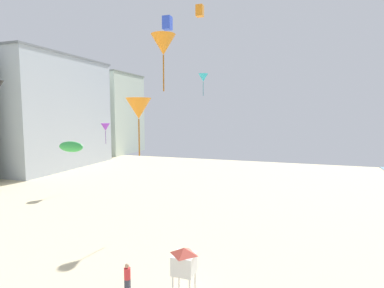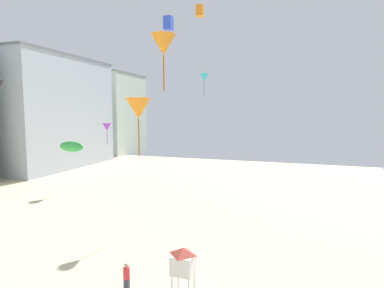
# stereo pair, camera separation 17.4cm
# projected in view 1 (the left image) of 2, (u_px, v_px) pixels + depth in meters

# --- Properties ---
(boardwalk_hotel_mid) EXTENTS (15.63, 21.54, 18.81)m
(boardwalk_hotel_mid) POSITION_uv_depth(u_px,v_px,m) (38.00, 113.00, 54.09)
(boardwalk_hotel_mid) COLOR #ADB7C1
(boardwalk_hotel_mid) RESTS_ON ground
(boardwalk_hotel_far) EXTENTS (13.63, 13.70, 18.30)m
(boardwalk_hotel_far) POSITION_uv_depth(u_px,v_px,m) (106.00, 114.00, 73.41)
(boardwalk_hotel_far) COLOR #B7C6B2
(boardwalk_hotel_far) RESTS_ON ground
(kite_flyer) EXTENTS (0.34, 0.34, 1.64)m
(kite_flyer) POSITION_uv_depth(u_px,v_px,m) (127.00, 277.00, 16.11)
(kite_flyer) COLOR #383D4C
(kite_flyer) RESTS_ON ground
(lifeguard_stand) EXTENTS (1.10, 1.10, 2.55)m
(lifeguard_stand) POSITION_uv_depth(u_px,v_px,m) (184.00, 261.00, 15.88)
(lifeguard_stand) COLOR white
(lifeguard_stand) RESTS_ON ground
(kite_orange_delta) EXTENTS (1.53, 1.53, 3.47)m
(kite_orange_delta) POSITION_uv_depth(u_px,v_px,m) (139.00, 109.00, 18.50)
(kite_orange_delta) COLOR orange
(kite_blue_box) EXTENTS (0.91, 0.91, 1.44)m
(kite_blue_box) POSITION_uv_depth(u_px,v_px,m) (167.00, 23.00, 34.40)
(kite_blue_box) COLOR blue
(kite_orange_box) EXTENTS (0.50, 0.50, 0.79)m
(kite_orange_box) POSITION_uv_depth(u_px,v_px,m) (200.00, 11.00, 22.26)
(kite_orange_box) COLOR orange
(kite_orange_delta_2) EXTENTS (1.74, 1.74, 3.94)m
(kite_orange_delta_2) POSITION_uv_depth(u_px,v_px,m) (163.00, 45.00, 21.75)
(kite_orange_delta_2) COLOR orange
(kite_cyan_delta) EXTENTS (1.03, 1.03, 2.34)m
(kite_cyan_delta) POSITION_uv_depth(u_px,v_px,m) (203.00, 78.00, 33.48)
(kite_cyan_delta) COLOR #2DB7CC
(kite_purple_delta) EXTENTS (1.21, 1.21, 2.76)m
(kite_purple_delta) POSITION_uv_depth(u_px,v_px,m) (105.00, 127.00, 41.17)
(kite_purple_delta) COLOR purple
(kite_green_parafoil) EXTENTS (1.98, 0.55, 0.77)m
(kite_green_parafoil) POSITION_uv_depth(u_px,v_px,m) (71.00, 147.00, 22.01)
(kite_green_parafoil) COLOR green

